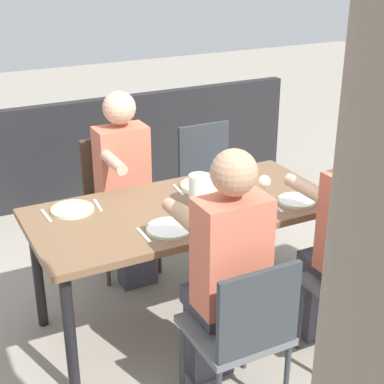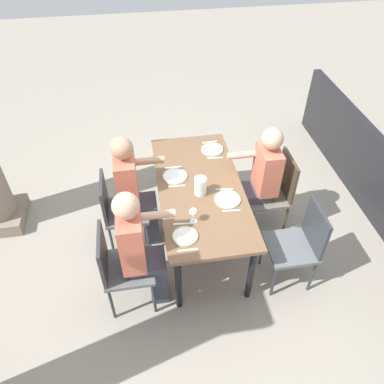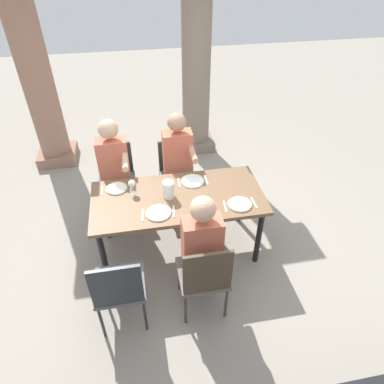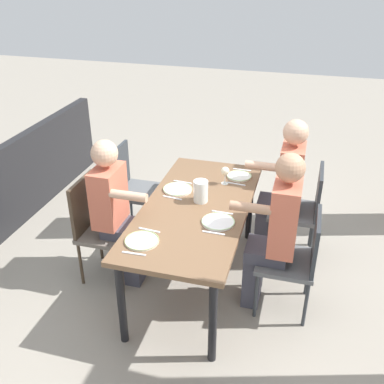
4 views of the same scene
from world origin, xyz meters
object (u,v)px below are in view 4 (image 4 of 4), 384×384
(diner_woman_green, at_px, (283,185))
(diner_guest_third, at_px, (117,209))
(plate_1, at_px, (178,189))
(wine_glass_0, at_px, (225,172))
(water_pitcher, at_px, (201,192))
(chair_mid_north, at_px, (297,256))
(chair_mid_south, at_px, (98,223))
(chair_west_south, at_px, (132,185))
(dining_table, at_px, (196,214))
(plate_2, at_px, (218,222))
(chair_west_north, at_px, (303,206))
(diner_man_white, at_px, (275,229))
(plate_0, at_px, (239,176))
(plate_3, at_px, (142,241))

(diner_woman_green, bearing_deg, diner_guest_third, -59.90)
(diner_woman_green, xyz_separation_m, plate_1, (0.41, -0.86, 0.05))
(wine_glass_0, bearing_deg, diner_woman_green, 110.84)
(diner_guest_third, height_order, water_pitcher, diner_guest_third)
(plate_1, bearing_deg, diner_guest_third, -52.05)
(chair_mid_north, height_order, chair_mid_south, chair_mid_south)
(chair_west_south, height_order, diner_woman_green, diner_woman_green)
(wine_glass_0, xyz_separation_m, water_pitcher, (0.36, -0.13, -0.04))
(diner_woman_green, bearing_deg, dining_table, -44.95)
(diner_guest_third, distance_m, plate_2, 0.88)
(dining_table, relative_size, wine_glass_0, 10.97)
(chair_west_north, xyz_separation_m, wine_glass_0, (0.19, -0.69, 0.35))
(diner_man_white, bearing_deg, diner_woman_green, -179.06)
(chair_west_south, relative_size, chair_mid_north, 1.04)
(chair_mid_north, distance_m, diner_woman_green, 0.80)
(diner_woman_green, relative_size, diner_guest_third, 1.04)
(chair_west_south, relative_size, plate_0, 4.05)
(water_pitcher, bearing_deg, diner_woman_green, 131.43)
(chair_mid_south, height_order, plate_3, chair_mid_south)
(plate_0, bearing_deg, chair_west_south, -91.29)
(diner_guest_third, bearing_deg, chair_west_north, 116.76)
(plate_2, relative_size, plate_3, 1.03)
(plate_1, distance_m, plate_3, 0.81)
(diner_woman_green, xyz_separation_m, water_pitcher, (0.55, -0.62, 0.12))
(wine_glass_0, relative_size, plate_3, 0.66)
(chair_west_south, height_order, plate_0, chair_west_south)
(chair_west_north, height_order, wine_glass_0, wine_glass_0)
(dining_table, xyz_separation_m, diner_woman_green, (-0.64, 0.64, 0.04))
(dining_table, bearing_deg, chair_mid_south, -82.88)
(chair_west_south, distance_m, water_pitcher, 1.06)
(plate_1, bearing_deg, dining_table, 45.00)
(diner_woman_green, distance_m, plate_2, 0.93)
(diner_woman_green, bearing_deg, plate_1, -64.33)
(chair_west_north, relative_size, wine_glass_0, 5.67)
(chair_west_north, bearing_deg, diner_man_white, -13.95)
(diner_man_white, bearing_deg, wine_glass_0, -137.73)
(chair_mid_north, bearing_deg, diner_guest_third, -89.89)
(wine_glass_0, distance_m, plate_2, 0.66)
(chair_mid_south, relative_size, plate_3, 3.77)
(plate_0, bearing_deg, dining_table, -21.46)
(chair_west_north, bearing_deg, plate_3, -41.17)
(plate_1, xyz_separation_m, plate_3, (0.81, -0.01, 0.00))
(diner_woman_green, xyz_separation_m, diner_man_white, (0.75, 0.01, 0.00))
(diner_guest_third, relative_size, plate_0, 5.76)
(diner_woman_green, bearing_deg, chair_west_south, -90.11)
(plate_0, relative_size, plate_1, 0.90)
(plate_0, height_order, plate_3, same)
(plate_0, distance_m, plate_2, 0.81)
(chair_west_south, xyz_separation_m, water_pitcher, (0.55, 0.85, 0.32))
(chair_west_south, relative_size, water_pitcher, 4.97)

